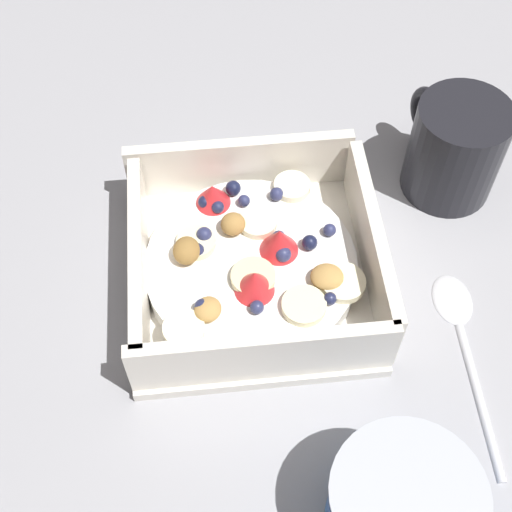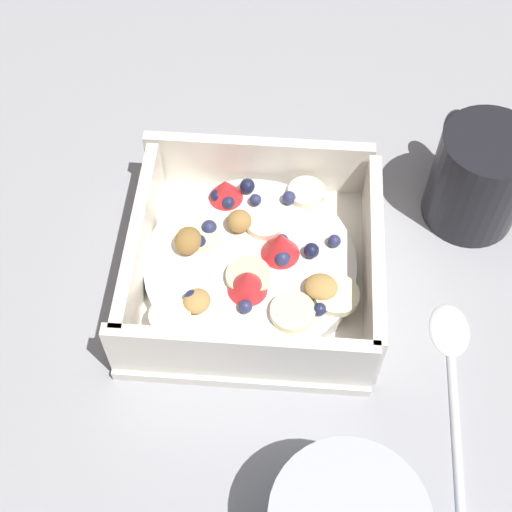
{
  "view_description": "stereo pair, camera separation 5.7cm",
  "coord_description": "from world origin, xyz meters",
  "px_view_note": "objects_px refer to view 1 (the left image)",
  "views": [
    {
      "loc": [
        0.03,
        0.32,
        0.5
      ],
      "look_at": [
        -0.0,
        -0.0,
        0.03
      ],
      "focal_mm": 50.46,
      "sensor_mm": 36.0,
      "label": 1
    },
    {
      "loc": [
        -0.03,
        0.32,
        0.5
      ],
      "look_at": [
        -0.0,
        -0.0,
        0.03
      ],
      "focal_mm": 50.46,
      "sensor_mm": 36.0,
      "label": 2
    }
  ],
  "objects_px": {
    "spoon": "(461,326)",
    "coffee_mug": "(454,148)",
    "yogurt_cup": "(401,510)",
    "fruit_bowl": "(256,262)"
  },
  "relations": [
    {
      "from": "spoon",
      "to": "coffee_mug",
      "type": "height_order",
      "value": "coffee_mug"
    },
    {
      "from": "yogurt_cup",
      "to": "coffee_mug",
      "type": "bearing_deg",
      "value": -110.57
    },
    {
      "from": "spoon",
      "to": "coffee_mug",
      "type": "xyz_separation_m",
      "value": [
        -0.02,
        -0.15,
        0.04
      ]
    },
    {
      "from": "fruit_bowl",
      "to": "yogurt_cup",
      "type": "bearing_deg",
      "value": 108.91
    },
    {
      "from": "coffee_mug",
      "to": "fruit_bowl",
      "type": "bearing_deg",
      "value": 24.91
    },
    {
      "from": "spoon",
      "to": "yogurt_cup",
      "type": "bearing_deg",
      "value": 59.0
    },
    {
      "from": "spoon",
      "to": "yogurt_cup",
      "type": "relative_size",
      "value": 1.78
    },
    {
      "from": "fruit_bowl",
      "to": "spoon",
      "type": "height_order",
      "value": "fruit_bowl"
    },
    {
      "from": "yogurt_cup",
      "to": "coffee_mug",
      "type": "distance_m",
      "value": 0.31
    },
    {
      "from": "fruit_bowl",
      "to": "yogurt_cup",
      "type": "height_order",
      "value": "yogurt_cup"
    }
  ]
}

